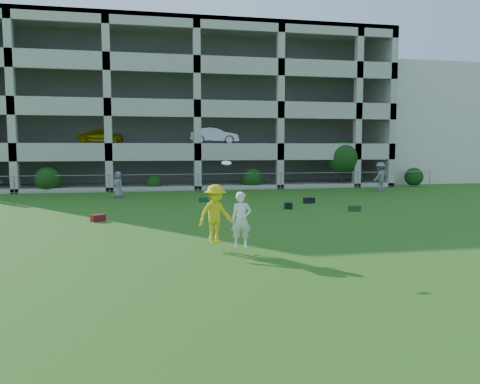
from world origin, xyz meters
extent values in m
plane|color=#235114|center=(0.00, 0.00, 0.00)|extent=(100.00, 100.00, 0.00)
cube|color=beige|center=(23.00, 28.00, 5.00)|extent=(16.00, 14.00, 10.00)
imported|color=slate|center=(-5.20, 15.04, 0.80)|extent=(0.87, 0.93, 1.59)
imported|color=slate|center=(12.26, 16.06, 1.00)|extent=(1.49, 1.27, 2.00)
cube|color=#510D17|center=(-5.49, 6.11, 0.14)|extent=(0.62, 0.55, 0.28)
cube|color=#153A1B|center=(6.14, 6.95, 0.13)|extent=(0.55, 0.43, 0.26)
cube|color=black|center=(3.29, 8.32, 0.15)|extent=(0.39, 0.39, 0.30)
cube|color=black|center=(5.09, 10.36, 0.15)|extent=(0.66, 0.46, 0.30)
cube|color=#13361A|center=(-0.45, 11.99, 0.12)|extent=(0.50, 0.31, 0.25)
imported|color=yellow|center=(-1.56, -0.23, 1.09)|extent=(1.27, 1.04, 1.71)
imported|color=silver|center=(-0.88, -0.67, 0.96)|extent=(0.61, 0.43, 1.60)
cylinder|color=white|center=(-1.30, -0.64, 2.58)|extent=(0.27, 0.27, 0.11)
cube|color=#9E998C|center=(0.00, 32.75, 6.00)|extent=(30.00, 0.50, 12.00)
cube|color=#9E998C|center=(14.75, 26.00, 6.00)|extent=(0.50, 14.00, 12.00)
cube|color=#9E998C|center=(0.00, 26.00, 11.85)|extent=(30.00, 14.00, 0.30)
cube|color=#9E998C|center=(0.00, 26.00, 0.15)|extent=(30.00, 14.00, 0.30)
cube|color=#9E998C|center=(0.00, 26.00, 3.15)|extent=(30.00, 14.00, 0.30)
cube|color=#9E998C|center=(0.00, 26.00, 6.15)|extent=(30.00, 14.00, 0.30)
cube|color=#9E998C|center=(0.00, 26.00, 9.15)|extent=(30.00, 14.00, 0.30)
cube|color=#9E998C|center=(0.00, 19.15, 2.55)|extent=(30.00, 0.30, 0.90)
cube|color=#9E998C|center=(0.00, 19.15, 5.55)|extent=(30.00, 0.30, 0.90)
cube|color=#9E998C|center=(0.00, 19.15, 8.55)|extent=(30.00, 0.30, 0.90)
cube|color=#9E998C|center=(0.00, 19.15, 11.55)|extent=(30.00, 0.30, 0.90)
cube|color=#9E998C|center=(-12.00, 19.25, 6.00)|extent=(0.50, 0.50, 12.00)
cube|color=#9E998C|center=(-6.00, 19.25, 6.00)|extent=(0.50, 0.50, 12.00)
cube|color=#9E998C|center=(0.00, 19.25, 6.00)|extent=(0.50, 0.50, 12.00)
cube|color=#9E998C|center=(6.00, 19.25, 6.00)|extent=(0.50, 0.50, 12.00)
cube|color=#9E998C|center=(12.00, 19.25, 6.00)|extent=(0.50, 0.50, 12.00)
cube|color=#605E59|center=(0.00, 28.00, 6.00)|extent=(29.00, 9.00, 11.60)
imported|color=yellow|center=(-7.09, 24.00, 3.96)|extent=(4.06, 2.09, 1.32)
imported|color=silver|center=(1.85, 24.00, 3.96)|extent=(4.03, 1.48, 1.32)
cylinder|color=gray|center=(-12.00, 19.00, 0.60)|extent=(0.06, 0.06, 1.20)
cylinder|color=gray|center=(-6.00, 19.00, 0.60)|extent=(0.06, 0.06, 1.20)
cylinder|color=gray|center=(0.00, 19.00, 0.60)|extent=(0.06, 0.06, 1.20)
cylinder|color=gray|center=(6.00, 19.00, 0.60)|extent=(0.06, 0.06, 1.20)
cylinder|color=gray|center=(12.00, 19.00, 0.60)|extent=(0.06, 0.06, 1.20)
cylinder|color=gray|center=(18.00, 19.00, 0.60)|extent=(0.06, 0.06, 1.20)
cylinder|color=gray|center=(0.00, 19.00, 1.15)|extent=(36.00, 0.04, 0.04)
cylinder|color=gray|center=(0.00, 19.00, 0.08)|extent=(36.00, 0.04, 0.04)
sphere|color=#163D11|center=(-10.00, 19.60, 0.88)|extent=(1.76, 1.76, 1.76)
sphere|color=#163D11|center=(-3.00, 19.60, 0.55)|extent=(1.10, 1.10, 1.10)
sphere|color=#163D11|center=(4.00, 19.60, 0.77)|extent=(1.54, 1.54, 1.54)
cylinder|color=#382314|center=(11.00, 19.80, 0.98)|extent=(0.16, 0.16, 1.96)
sphere|color=#163D11|center=(11.00, 19.80, 2.24)|extent=(2.52, 2.52, 2.52)
sphere|color=#163D11|center=(17.00, 19.60, 0.72)|extent=(1.43, 1.43, 1.43)
camera|label=1|loc=(-3.48, -13.55, 3.02)|focal=35.00mm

